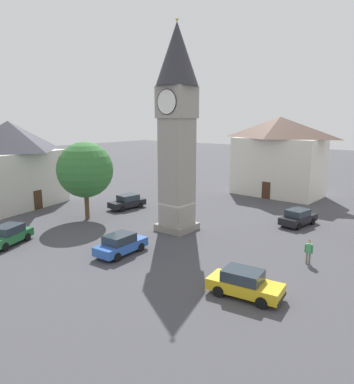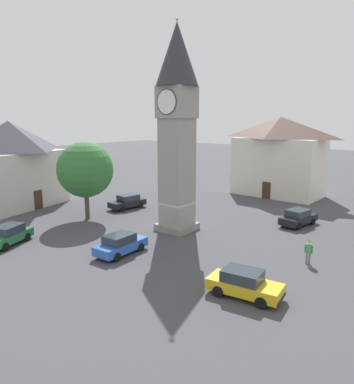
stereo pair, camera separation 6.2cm
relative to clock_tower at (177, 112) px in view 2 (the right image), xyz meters
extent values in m
plane|color=#424247|center=(0.00, 0.00, -10.29)|extent=(200.00, 200.00, 0.00)
cube|color=gray|center=(0.00, 0.00, -9.99)|extent=(2.96, 2.96, 0.60)
cube|color=gray|center=(0.00, 0.00, -5.09)|extent=(2.36, 2.36, 9.19)
cube|color=gray|center=(0.00, 0.00, 0.80)|extent=(2.65, 2.65, 2.60)
cone|color=#2D2D33|center=(0.00, 0.00, 4.62)|extent=(3.58, 3.58, 5.05)
sphere|color=gold|center=(0.00, 0.00, 7.27)|extent=(0.24, 0.24, 0.24)
cylinder|color=white|center=(0.00, 1.35, 0.80)|extent=(1.99, 0.04, 1.99)
torus|color=black|center=(0.00, 1.36, 0.80)|extent=(2.05, 0.06, 2.05)
cube|color=black|center=(0.00, 1.39, 1.02)|extent=(0.05, 0.02, 0.56)
cube|color=black|center=(0.30, 1.39, 0.80)|extent=(0.75, 0.02, 0.04)
cylinder|color=white|center=(0.00, -1.35, 0.80)|extent=(1.99, 0.04, 1.99)
torus|color=black|center=(0.00, -1.36, 0.80)|extent=(2.05, 0.06, 2.05)
cube|color=#2D5BB7|center=(0.51, -7.16, -9.70)|extent=(1.90, 4.18, 0.64)
cube|color=#28333D|center=(0.52, -7.31, -9.08)|extent=(1.66, 2.18, 0.64)
cylinder|color=black|center=(-0.35, -5.98, -9.97)|extent=(0.25, 0.65, 0.64)
cylinder|color=black|center=(1.25, -5.90, -9.97)|extent=(0.25, 0.65, 0.64)
cylinder|color=black|center=(-0.23, -8.43, -9.97)|extent=(0.25, 0.65, 0.64)
cylinder|color=black|center=(1.37, -8.35, -9.97)|extent=(0.25, 0.65, 0.64)
cube|color=black|center=(0.41, -5.15, -9.92)|extent=(1.67, 0.20, 0.16)
cube|color=black|center=(7.90, 8.19, -9.70)|extent=(2.38, 4.33, 0.64)
cube|color=#28333D|center=(7.87, 8.05, -9.08)|extent=(1.90, 2.34, 0.64)
cylinder|color=black|center=(7.32, 9.54, -9.97)|extent=(0.33, 0.67, 0.64)
cylinder|color=black|center=(8.90, 9.27, -9.97)|extent=(0.33, 0.67, 0.64)
cylinder|color=black|center=(6.90, 7.12, -9.97)|extent=(0.33, 0.67, 0.64)
cylinder|color=black|center=(8.48, 6.85, -9.97)|extent=(0.33, 0.67, 0.64)
cube|color=black|center=(8.24, 10.18, -9.92)|extent=(1.66, 0.40, 0.16)
cube|color=gold|center=(10.72, -7.31, -9.70)|extent=(4.29, 2.22, 0.64)
cube|color=#28333D|center=(10.58, -7.33, -9.08)|extent=(2.28, 1.82, 0.64)
cylinder|color=black|center=(11.84, -6.36, -9.97)|extent=(0.66, 0.30, 0.64)
cylinder|color=black|center=(12.05, -7.95, -9.97)|extent=(0.66, 0.30, 0.64)
cylinder|color=black|center=(9.40, -6.68, -9.97)|extent=(0.66, 0.30, 0.64)
cylinder|color=black|center=(9.61, -8.26, -9.97)|extent=(0.66, 0.30, 0.64)
cube|color=black|center=(12.73, -7.05, -9.92)|extent=(0.33, 1.67, 0.16)
cube|color=black|center=(-9.24, 2.70, -9.70)|extent=(2.17, 4.27, 0.64)
cube|color=#28333D|center=(-9.22, 2.84, -9.08)|extent=(1.79, 2.27, 0.64)
cylinder|color=black|center=(-8.59, 1.38, -9.97)|extent=(0.29, 0.66, 0.64)
cylinder|color=black|center=(-10.18, 1.57, -9.97)|extent=(0.29, 0.66, 0.64)
cylinder|color=black|center=(-8.30, 3.82, -9.97)|extent=(0.29, 0.66, 0.64)
cylinder|color=black|center=(-9.89, 4.01, -9.97)|extent=(0.29, 0.66, 0.64)
cube|color=black|center=(-9.47, 0.69, -9.92)|extent=(1.67, 0.31, 0.16)
cube|color=#236B38|center=(-7.94, -11.39, -9.70)|extent=(3.12, 4.44, 0.64)
cube|color=#28333D|center=(-7.99, -11.25, -9.08)|extent=(2.24, 2.53, 0.64)
cylinder|color=black|center=(-6.73, -12.23, -9.97)|extent=(0.44, 0.68, 0.64)
cylinder|color=black|center=(-7.66, -9.95, -9.97)|extent=(0.44, 0.68, 0.64)
cylinder|color=black|center=(-9.14, -10.55, -9.97)|extent=(0.44, 0.68, 0.64)
cylinder|color=#706656|center=(11.94, -0.43, -9.88)|extent=(0.13, 0.13, 0.82)
cylinder|color=#706656|center=(11.76, -0.45, -9.88)|extent=(0.13, 0.13, 0.82)
cube|color=#3F9959|center=(11.85, -0.44, -9.17)|extent=(0.38, 0.26, 0.60)
cylinder|color=#3F9959|center=(12.08, -0.41, -9.22)|extent=(0.09, 0.09, 0.60)
cylinder|color=#3F9959|center=(11.62, -0.47, -9.22)|extent=(0.09, 0.09, 0.60)
sphere|color=tan|center=(11.85, -0.44, -8.72)|extent=(0.22, 0.22, 0.22)
sphere|color=black|center=(11.85, -0.43, -8.70)|extent=(0.20, 0.20, 0.20)
cylinder|color=brown|center=(-9.23, -2.72, -8.78)|extent=(0.44, 0.44, 3.02)
sphere|color=#337033|center=(-9.23, -2.72, -5.37)|extent=(5.41, 5.41, 5.41)
cube|color=silver|center=(0.58, 20.00, -6.61)|extent=(10.82, 6.22, 7.36)
pyramid|color=brown|center=(0.58, 20.00, -1.60)|extent=(11.37, 6.53, 2.66)
cube|color=#422819|center=(0.49, 17.03, -9.24)|extent=(1.10, 0.11, 2.10)
cube|color=beige|center=(-20.26, -4.41, -7.19)|extent=(9.34, 11.14, 6.20)
pyramid|color=#383842|center=(-20.26, -4.41, -2.42)|extent=(9.81, 11.70, 3.34)
cube|color=#422819|center=(-16.61, -3.62, -9.24)|extent=(0.31, 1.09, 2.10)
cylinder|color=black|center=(-6.69, 5.86, -8.21)|extent=(0.12, 0.12, 4.15)
sphere|color=beige|center=(-6.69, 5.86, -5.95)|extent=(0.36, 0.36, 0.36)
camera|label=1|loc=(19.49, -24.26, -0.57)|focal=33.93mm
camera|label=2|loc=(19.54, -24.23, -0.57)|focal=33.93mm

